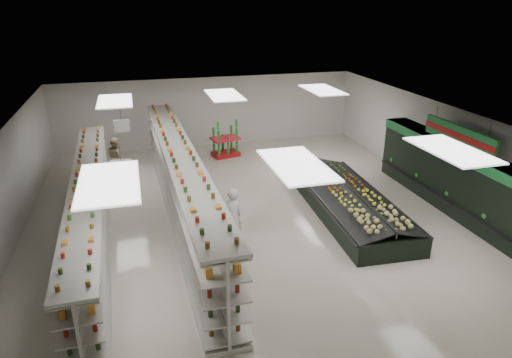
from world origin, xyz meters
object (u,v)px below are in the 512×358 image
object	(u,v)px
gondola_center	(181,187)
shopper_background	(117,157)
soda_endcap	(225,140)
shopper_main	(232,217)
produce_island	(349,202)
gondola_left	(91,214)

from	to	relation	value
gondola_center	shopper_background	size ratio (longest dim) A/B	8.17
soda_endcap	shopper_main	xyz separation A→B (m)	(-1.40, -7.78, 0.14)
gondola_center	soda_endcap	distance (m)	6.11
gondola_center	shopper_main	xyz separation A→B (m)	(1.16, -2.24, -0.16)
produce_island	shopper_background	world-z (taller)	shopper_background
gondola_center	shopper_main	size ratio (longest dim) A/B	7.42
shopper_background	produce_island	bearing A→B (deg)	-141.69
shopper_main	produce_island	bearing A→B (deg)	175.69
soda_endcap	produce_island	bearing A→B (deg)	-68.16
gondola_left	gondola_center	bearing A→B (deg)	19.47
produce_island	soda_endcap	size ratio (longest dim) A/B	4.13
gondola_center	shopper_background	xyz separation A→B (m)	(-2.04, 4.21, -0.24)
produce_island	soda_endcap	world-z (taller)	soda_endcap
shopper_main	shopper_background	size ratio (longest dim) A/B	1.10
gondola_center	soda_endcap	world-z (taller)	gondola_center
produce_island	shopper_main	distance (m)	4.26
gondola_center	produce_island	distance (m)	5.45
gondola_left	soda_endcap	bearing A→B (deg)	49.81
gondola_center	shopper_background	bearing A→B (deg)	114.43
gondola_left	produce_island	size ratio (longest dim) A/B	1.80
gondola_left	shopper_main	size ratio (longest dim) A/B	6.47
gondola_left	soda_endcap	xyz separation A→B (m)	(5.23, 6.57, -0.16)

